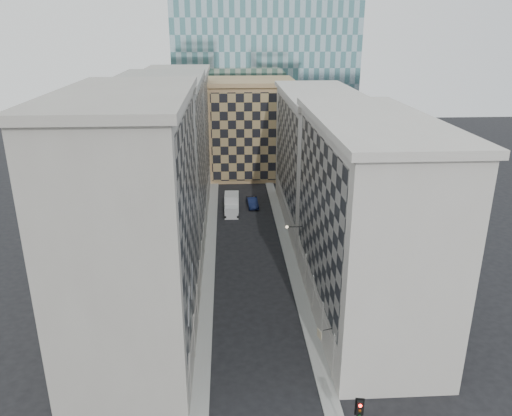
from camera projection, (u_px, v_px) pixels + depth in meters
name	position (u px, v px, depth m)	size (l,w,h in m)	color
sidewalk_west	(210.00, 254.00, 66.09)	(1.50, 100.00, 0.15)	gray
sidewalk_east	(289.00, 252.00, 66.66)	(1.50, 100.00, 0.15)	gray
bldg_left_a	(135.00, 228.00, 43.92)	(10.80, 22.80, 23.70)	#9D968D
bldg_left_b	(164.00, 167.00, 64.70)	(10.80, 22.80, 22.70)	gray
bldg_left_c	(179.00, 135.00, 85.48)	(10.80, 22.80, 21.70)	#9D968D
bldg_right_a	(365.00, 222.00, 49.37)	(10.80, 26.80, 20.70)	#BCB6AD
bldg_right_b	(318.00, 158.00, 74.83)	(10.80, 28.80, 19.70)	#BCB6AD
tan_block	(250.00, 128.00, 98.74)	(16.80, 14.80, 18.80)	tan
church_tower	(238.00, 33.00, 105.79)	(7.20, 7.20, 51.50)	#2A2520
flagpoles_left	(190.00, 293.00, 40.83)	(0.10, 6.33, 2.33)	gray
bracket_lamp	(288.00, 227.00, 58.87)	(1.98, 0.36, 0.36)	black
box_truck	(232.00, 205.00, 80.27)	(2.39, 5.57, 3.02)	silver
dark_car	(252.00, 202.00, 83.19)	(1.65, 4.72, 1.56)	#10193B
shop_sign	(320.00, 334.00, 42.62)	(1.25, 0.73, 0.82)	black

